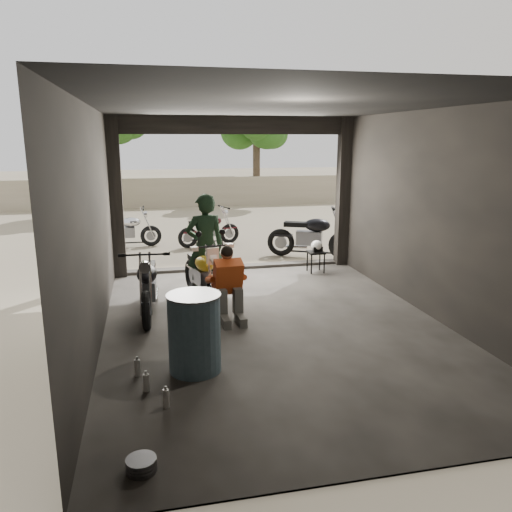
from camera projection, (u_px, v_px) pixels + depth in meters
name	position (u px, v px, depth m)	size (l,w,h in m)	color
ground	(275.00, 327.00, 7.48)	(80.00, 80.00, 0.00)	#7A6D56
garage	(267.00, 237.00, 7.70)	(7.00, 7.13, 3.20)	#2D2B28
boundary_wall	(191.00, 192.00, 20.65)	(18.00, 0.30, 1.20)	gray
tree_left	(107.00, 103.00, 17.82)	(2.20, 2.20, 5.60)	#382B1E
tree_right	(256.00, 118.00, 20.55)	(2.20, 2.20, 5.00)	#382B1E
main_bike	(203.00, 270.00, 8.58)	(0.68, 1.65, 1.10)	white
left_bike	(148.00, 281.00, 7.88)	(0.69, 1.67, 1.13)	black
outside_bike_a	(127.00, 228.00, 12.87)	(0.63, 1.52, 1.03)	black
outside_bike_b	(209.00, 227.00, 13.04)	(0.62, 1.50, 1.02)	#3E0F15
outside_bike_c	(312.00, 232.00, 11.70)	(0.76, 1.84, 1.25)	black
rider	(205.00, 246.00, 8.71)	(0.67, 0.44, 1.85)	black
mechanic	(230.00, 287.00, 7.57)	(0.57, 0.78, 1.12)	#CE4E1B
stool	(316.00, 255.00, 10.41)	(0.33, 0.33, 0.47)	black
helmet	(317.00, 246.00, 10.38)	(0.24, 0.25, 0.23)	white
oil_drum	(195.00, 334.00, 5.95)	(0.63, 0.63, 0.97)	#466576
sign_post	(367.00, 180.00, 10.99)	(0.90, 0.08, 2.71)	black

